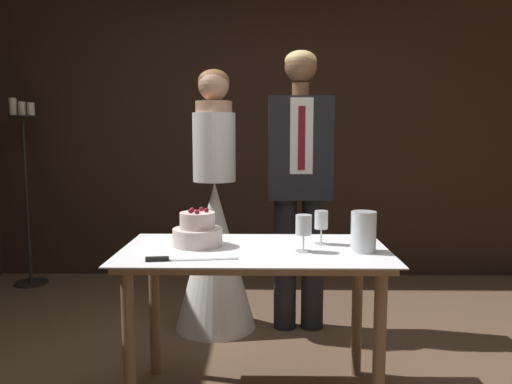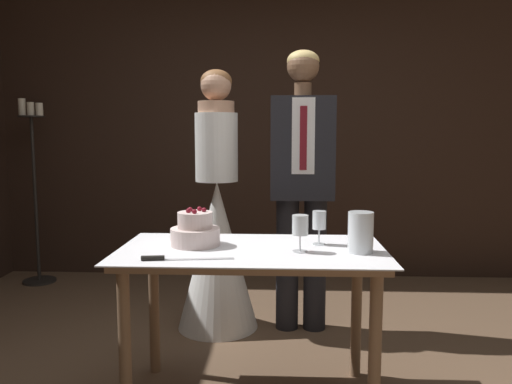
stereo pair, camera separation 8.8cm
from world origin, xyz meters
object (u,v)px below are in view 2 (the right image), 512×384
object	(u,v)px
cake_table	(252,269)
bride	(217,236)
wine_glass_near	(300,227)
candle_stand	(35,192)
cake_knife	(169,258)
wine_glass_middle	(319,222)
groom	(302,177)
tiered_cake	(195,231)
hurricane_candle	(361,233)

from	to	relation	value
cake_table	bride	xyz separation A→B (m)	(-0.28, 0.92, -0.03)
wine_glass_near	candle_stand	bearing A→B (deg)	139.10
cake_knife	wine_glass_middle	distance (m)	0.76
cake_table	candle_stand	distance (m)	2.74
cake_table	wine_glass_middle	world-z (taller)	wine_glass_middle
cake_knife	candle_stand	size ratio (longest dim) A/B	0.25
cake_table	groom	distance (m)	1.03
tiered_cake	groom	world-z (taller)	groom
cake_knife	candle_stand	bearing A→B (deg)	120.65
tiered_cake	hurricane_candle	xyz separation A→B (m)	(0.79, -0.11, 0.02)
cake_table	wine_glass_near	xyz separation A→B (m)	(0.23, -0.06, 0.22)
cake_table	groom	xyz separation A→B (m)	(0.28, 0.92, 0.37)
wine_glass_middle	tiered_cake	bearing A→B (deg)	-175.76
tiered_cake	cake_knife	bearing A→B (deg)	-102.28
bride	wine_glass_middle	bearing A→B (deg)	-53.12
cake_knife	wine_glass_middle	xyz separation A→B (m)	(0.68, 0.34, 0.11)
tiered_cake	bride	world-z (taller)	bride
bride	cake_knife	bearing A→B (deg)	-93.27
cake_table	wine_glass_near	bearing A→B (deg)	-13.65
cake_knife	wine_glass_near	distance (m)	0.61
wine_glass_near	groom	size ratio (longest dim) A/B	0.09
tiered_cake	candle_stand	distance (m)	2.49
hurricane_candle	bride	distance (m)	1.27
cake_table	wine_glass_middle	xyz separation A→B (m)	(0.33, 0.10, 0.22)
hurricane_candle	bride	bearing A→B (deg)	129.03
cake_table	cake_knife	world-z (taller)	cake_knife
cake_table	hurricane_candle	world-z (taller)	hurricane_candle
wine_glass_near	bride	world-z (taller)	bride
tiered_cake	bride	xyz separation A→B (m)	(0.00, 0.86, -0.20)
wine_glass_near	groom	distance (m)	0.99
bride	groom	distance (m)	0.69
tiered_cake	groom	size ratio (longest dim) A/B	0.13
cake_table	candle_stand	xyz separation A→B (m)	(-1.99, 1.87, 0.15)
wine_glass_near	groom	xyz separation A→B (m)	(0.05, 0.97, 0.15)
bride	groom	xyz separation A→B (m)	(0.56, -0.00, 0.40)
wine_glass_middle	hurricane_candle	xyz separation A→B (m)	(0.18, -0.16, -0.02)
groom	wine_glass_middle	bearing A→B (deg)	-86.49
wine_glass_near	tiered_cake	bearing A→B (deg)	167.30
wine_glass_near	wine_glass_middle	xyz separation A→B (m)	(0.10, 0.16, -0.00)
wine_glass_middle	groom	world-z (taller)	groom
hurricane_candle	candle_stand	size ratio (longest dim) A/B	0.12
cake_table	hurricane_candle	xyz separation A→B (m)	(0.51, -0.05, 0.19)
tiered_cake	wine_glass_middle	bearing A→B (deg)	4.24
bride	candle_stand	xyz separation A→B (m)	(-1.71, 0.95, 0.18)
tiered_cake	candle_stand	size ratio (longest dim) A/B	0.15
cake_table	tiered_cake	xyz separation A→B (m)	(-0.28, 0.06, 0.17)
cake_knife	groom	distance (m)	1.34
cake_knife	candle_stand	world-z (taller)	candle_stand
cake_knife	hurricane_candle	size ratio (longest dim) A/B	2.11
hurricane_candle	bride	xyz separation A→B (m)	(-0.79, 0.97, -0.22)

